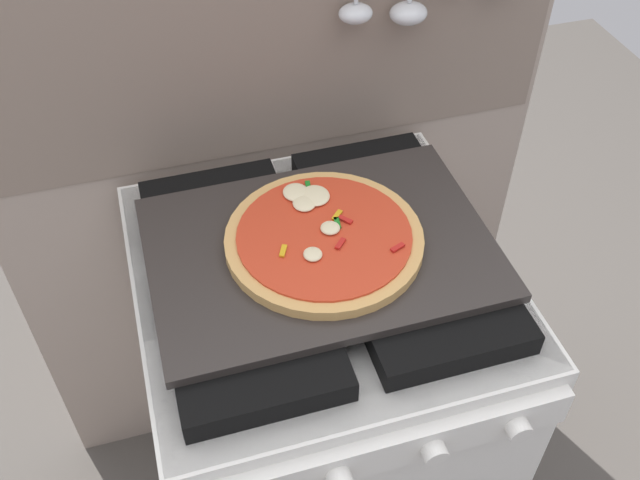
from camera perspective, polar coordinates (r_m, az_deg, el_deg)
kitchen_backsplash at (r=1.45m, az=-3.65°, el=5.07°), size 1.10×0.09×1.55m
stove at (r=1.49m, az=0.02°, el=-13.10°), size 0.60×0.64×0.90m
baking_tray at (r=1.13m, az=0.00°, el=-0.65°), size 0.54×0.38×0.02m
pizza_left at (r=1.12m, az=0.30°, el=0.16°), size 0.31×0.31×0.03m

